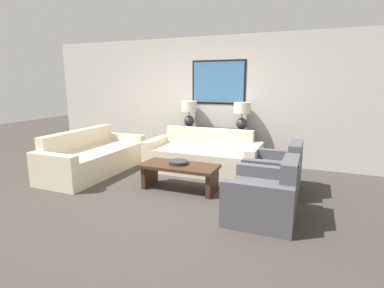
% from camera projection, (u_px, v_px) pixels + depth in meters
% --- Properties ---
extents(ground_plane, '(20.00, 20.00, 0.00)m').
position_uv_depth(ground_plane, '(168.00, 198.00, 4.47)').
color(ground_plane, '#3D3833').
extents(back_wall, '(8.43, 0.12, 2.65)m').
position_uv_depth(back_wall, '(219.00, 100.00, 6.45)').
color(back_wall, beige).
rests_on(back_wall, ground_plane).
extents(console_table, '(1.62, 0.40, 0.74)m').
position_uv_depth(console_table, '(214.00, 146.00, 6.40)').
color(console_table, black).
rests_on(console_table, ground_plane).
extents(table_lamp_left, '(0.33, 0.33, 0.57)m').
position_uv_depth(table_lamp_left, '(189.00, 111.00, 6.46)').
color(table_lamp_left, '#333338').
rests_on(table_lamp_left, console_table).
extents(table_lamp_right, '(0.33, 0.33, 0.57)m').
position_uv_depth(table_lamp_right, '(242.00, 113.00, 6.04)').
color(table_lamp_right, '#333338').
rests_on(table_lamp_right, console_table).
extents(couch_by_back_wall, '(2.16, 0.92, 0.80)m').
position_uv_depth(couch_by_back_wall, '(203.00, 157.00, 5.79)').
color(couch_by_back_wall, beige).
rests_on(couch_by_back_wall, ground_plane).
extents(couch_by_side, '(0.92, 2.16, 0.80)m').
position_uv_depth(couch_by_side, '(93.00, 158.00, 5.72)').
color(couch_by_side, beige).
rests_on(couch_by_side, ground_plane).
extents(coffee_table, '(1.23, 0.56, 0.42)m').
position_uv_depth(coffee_table, '(180.00, 171.00, 4.78)').
color(coffee_table, '#3D2616').
rests_on(coffee_table, ground_plane).
extents(decorative_bowl, '(0.31, 0.31, 0.05)m').
position_uv_depth(decorative_bowl, '(179.00, 162.00, 4.80)').
color(decorative_bowl, '#232328').
rests_on(decorative_bowl, coffee_table).
extents(armchair_near_back_wall, '(0.83, 0.93, 0.81)m').
position_uv_depth(armchair_near_back_wall, '(275.00, 174.00, 4.75)').
color(armchair_near_back_wall, '#4C4C51').
rests_on(armchair_near_back_wall, ground_plane).
extents(armchair_near_camera, '(0.83, 0.93, 0.81)m').
position_uv_depth(armchair_near_camera, '(264.00, 197.00, 3.78)').
color(armchair_near_camera, '#4C4C51').
rests_on(armchair_near_camera, ground_plane).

